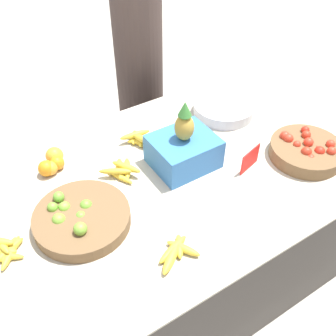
{
  "coord_description": "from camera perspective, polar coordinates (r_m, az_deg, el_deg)",
  "views": [
    {
      "loc": [
        -0.71,
        -1.1,
        2.03
      ],
      "look_at": [
        0.0,
        0.0,
        0.83
      ],
      "focal_mm": 42.0,
      "sensor_mm": 36.0,
      "label": 1
    }
  ],
  "objects": [
    {
      "name": "price_sign",
      "position": [
        1.85,
        11.83,
        1.26
      ],
      "size": [
        0.13,
        0.04,
        0.11
      ],
      "rotation": [
        0.0,
        0.0,
        0.26
      ],
      "color": "red",
      "rests_on": "market_table"
    },
    {
      "name": "lime_bowl",
      "position": [
        1.63,
        -12.5,
        -7.13
      ],
      "size": [
        0.39,
        0.39,
        0.1
      ],
      "color": "brown",
      "rests_on": "market_table"
    },
    {
      "name": "banana_bunch_middle_left",
      "position": [
        1.98,
        -4.12,
        4.24
      ],
      "size": [
        0.17,
        0.19,
        0.06
      ],
      "color": "gold",
      "rests_on": "market_table"
    },
    {
      "name": "tomato_basket",
      "position": [
        2.0,
        19.42,
        2.44
      ],
      "size": [
        0.35,
        0.35,
        0.1
      ],
      "color": "brown",
      "rests_on": "market_table"
    },
    {
      "name": "market_table",
      "position": [
        2.1,
        0.0,
        -8.9
      ],
      "size": [
        1.87,
        1.18,
        0.78
      ],
      "color": "#4C4742",
      "rests_on": "ground_plane"
    },
    {
      "name": "ground_plane",
      "position": [
        2.41,
        0.0,
        -14.7
      ],
      "size": [
        12.0,
        12.0,
        0.0
      ],
      "primitive_type": "plane",
      "color": "#ADA599"
    },
    {
      "name": "produce_crate",
      "position": [
        1.82,
        2.28,
        2.82
      ],
      "size": [
        0.29,
        0.25,
        0.35
      ],
      "color": "#3370B7",
      "rests_on": "market_table"
    },
    {
      "name": "banana_bunch_front_center",
      "position": [
        1.63,
        -22.75,
        -10.83
      ],
      "size": [
        0.17,
        0.19,
        0.06
      ],
      "color": "gold",
      "rests_on": "market_table"
    },
    {
      "name": "vendor_person",
      "position": [
        2.67,
        -4.14,
        13.22
      ],
      "size": [
        0.31,
        0.31,
        1.57
      ],
      "color": "#473833",
      "rests_on": "ground_plane"
    },
    {
      "name": "banana_bunch_back_center",
      "position": [
        1.81,
        -6.7,
        -0.28
      ],
      "size": [
        0.18,
        0.19,
        0.06
      ],
      "color": "gold",
      "rests_on": "market_table"
    },
    {
      "name": "metal_bowl",
      "position": [
        2.21,
        8.08,
        8.55
      ],
      "size": [
        0.33,
        0.33,
        0.06
      ],
      "color": "#B7B7BF",
      "rests_on": "market_table"
    },
    {
      "name": "banana_bunch_front_left",
      "position": [
        1.51,
        1.16,
        -11.98
      ],
      "size": [
        0.18,
        0.15,
        0.04
      ],
      "color": "gold",
      "rests_on": "market_table"
    },
    {
      "name": "orange_pile",
      "position": [
        1.9,
        -16.47,
        0.75
      ],
      "size": [
        0.14,
        0.14,
        0.08
      ],
      "color": "orange",
      "rests_on": "market_table"
    }
  ]
}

